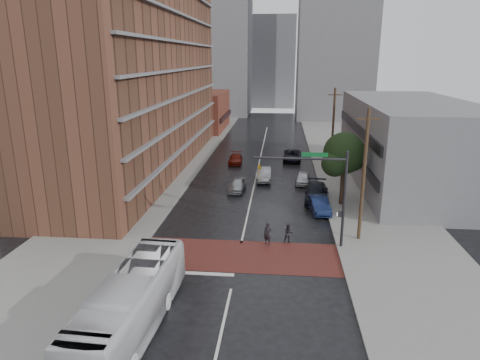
% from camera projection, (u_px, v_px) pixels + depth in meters
% --- Properties ---
extents(ground, '(160.00, 160.00, 0.00)m').
position_uv_depth(ground, '(238.00, 259.00, 29.41)').
color(ground, black).
rests_on(ground, ground).
extents(crosswalk, '(14.00, 5.00, 0.02)m').
position_uv_depth(crosswalk, '(238.00, 256.00, 29.89)').
color(crosswalk, maroon).
rests_on(crosswalk, ground).
extents(sidewalk_west, '(9.00, 90.00, 0.15)m').
position_uv_depth(sidewalk_west, '(168.00, 166.00, 54.37)').
color(sidewalk_west, gray).
rests_on(sidewalk_west, ground).
extents(sidewalk_east, '(9.00, 90.00, 0.15)m').
position_uv_depth(sidewalk_east, '(352.00, 170.00, 52.24)').
color(sidewalk_east, gray).
rests_on(sidewalk_east, ground).
extents(apartment_block, '(10.00, 44.00, 28.00)m').
position_uv_depth(apartment_block, '(139.00, 51.00, 49.78)').
color(apartment_block, brown).
rests_on(apartment_block, ground).
extents(storefront_west, '(8.00, 16.00, 7.00)m').
position_uv_depth(storefront_west, '(204.00, 111.00, 81.20)').
color(storefront_west, brown).
rests_on(storefront_west, ground).
extents(building_east, '(11.00, 26.00, 9.00)m').
position_uv_depth(building_east, '(410.00, 143.00, 45.77)').
color(building_east, slate).
rests_on(building_east, ground).
extents(distant_tower_west, '(18.00, 16.00, 32.00)m').
position_uv_depth(distant_tower_west, '(212.00, 45.00, 100.87)').
color(distant_tower_west, slate).
rests_on(distant_tower_west, ground).
extents(distant_tower_east, '(16.00, 14.00, 36.00)m').
position_uv_depth(distant_tower_east, '(336.00, 35.00, 92.00)').
color(distant_tower_east, slate).
rests_on(distant_tower_east, ground).
extents(distant_tower_center, '(12.00, 10.00, 24.00)m').
position_uv_depth(distant_tower_center, '(273.00, 62.00, 116.95)').
color(distant_tower_center, slate).
rests_on(distant_tower_center, ground).
extents(street_tree, '(4.20, 4.10, 6.90)m').
position_uv_depth(street_tree, '(344.00, 156.00, 38.83)').
color(street_tree, '#332319').
rests_on(street_tree, ground).
extents(signal_mast, '(6.50, 0.30, 7.20)m').
position_uv_depth(signal_mast, '(324.00, 185.00, 29.96)').
color(signal_mast, '#2D2D33').
rests_on(signal_mast, ground).
extents(utility_pole_near, '(1.60, 0.26, 10.00)m').
position_uv_depth(utility_pole_near, '(364.00, 175.00, 31.01)').
color(utility_pole_near, '#473321').
rests_on(utility_pole_near, ground).
extents(utility_pole_far, '(1.60, 0.26, 10.00)m').
position_uv_depth(utility_pole_far, '(333.00, 130.00, 50.13)').
color(utility_pole_far, '#473321').
rests_on(utility_pole_far, ground).
extents(transit_bus, '(3.07, 11.11, 3.06)m').
position_uv_depth(transit_bus, '(131.00, 304.00, 21.27)').
color(transit_bus, white).
rests_on(transit_bus, ground).
extents(pedestrian_a, '(0.75, 0.64, 1.75)m').
position_uv_depth(pedestrian_a, '(268.00, 234.00, 31.40)').
color(pedestrian_a, black).
rests_on(pedestrian_a, ground).
extents(pedestrian_b, '(0.79, 0.67, 1.45)m').
position_uv_depth(pedestrian_b, '(288.00, 234.00, 31.76)').
color(pedestrian_b, black).
rests_on(pedestrian_b, ground).
extents(car_travel_a, '(1.85, 4.00, 1.33)m').
position_uv_depth(car_travel_a, '(237.00, 185.00, 44.16)').
color(car_travel_a, '#B3B8BC').
rests_on(car_travel_a, ground).
extents(car_travel_b, '(1.66, 4.49, 1.47)m').
position_uv_depth(car_travel_b, '(264.00, 174.00, 47.99)').
color(car_travel_b, '#93959A').
rests_on(car_travel_b, ground).
extents(car_travel_c, '(1.87, 4.28, 1.22)m').
position_uv_depth(car_travel_c, '(235.00, 159.00, 55.71)').
color(car_travel_c, maroon).
rests_on(car_travel_c, ground).
extents(suv_travel, '(2.56, 5.15, 1.40)m').
position_uv_depth(suv_travel, '(292.00, 155.00, 57.14)').
color(suv_travel, black).
rests_on(suv_travel, ground).
extents(car_parked_near, '(2.01, 4.44, 1.41)m').
position_uv_depth(car_parked_near, '(319.00, 204.00, 38.20)').
color(car_parked_near, '#141F47').
rests_on(car_parked_near, ground).
extents(car_parked_mid, '(2.62, 5.62, 1.59)m').
position_uv_depth(car_parked_mid, '(316.00, 193.00, 41.10)').
color(car_parked_mid, black).
rests_on(car_parked_mid, ground).
extents(car_parked_far, '(1.83, 3.91, 1.30)m').
position_uv_depth(car_parked_far, '(303.00, 178.00, 46.78)').
color(car_parked_far, '#B5B7BE').
rests_on(car_parked_far, ground).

